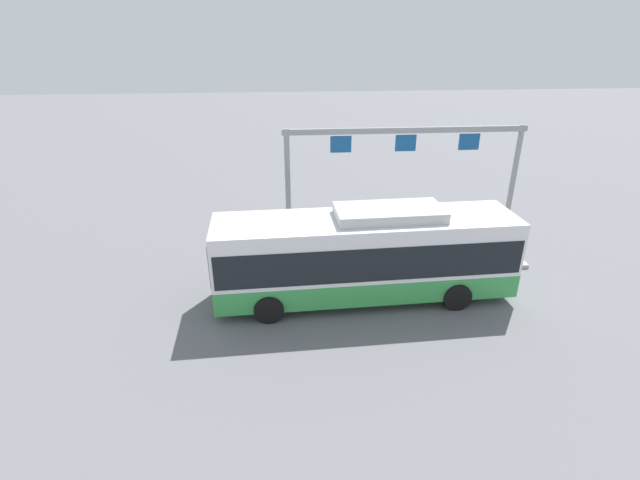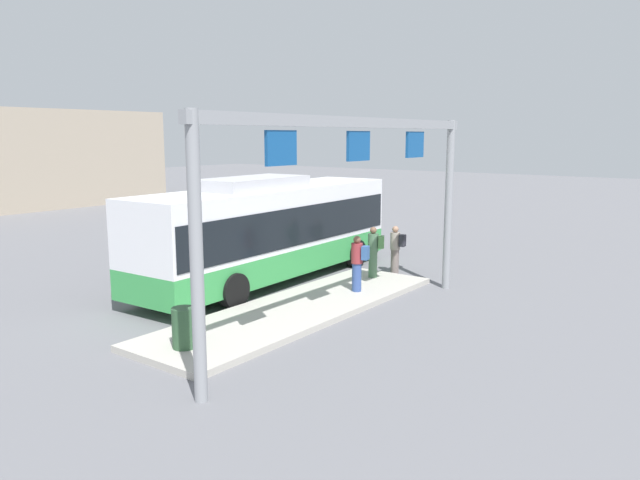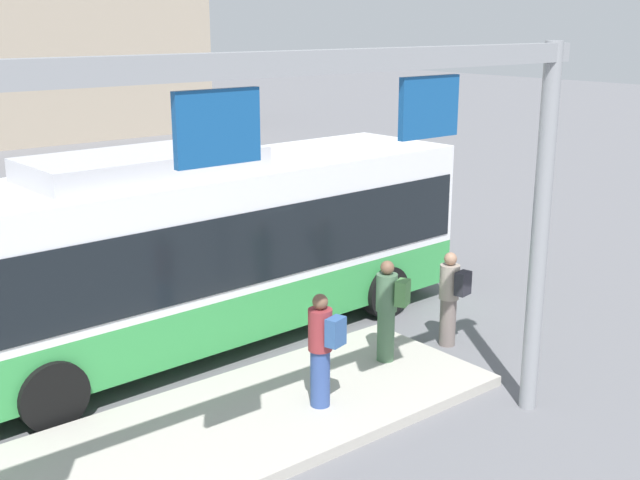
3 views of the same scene
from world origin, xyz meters
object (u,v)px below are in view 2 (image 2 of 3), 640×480
(person_boarding, at_px, (374,251))
(trash_bin, at_px, (184,328))
(person_waiting_mid, at_px, (358,262))
(person_waiting_near, at_px, (396,248))
(bus_main, at_px, (270,227))

(person_boarding, xyz_separation_m, trash_bin, (-8.16, -0.17, -0.44))
(person_boarding, distance_m, person_waiting_mid, 1.90)
(person_waiting_mid, bearing_deg, person_waiting_near, -95.03)
(person_waiting_near, bearing_deg, trash_bin, 80.95)
(person_boarding, bearing_deg, bus_main, 5.84)
(person_waiting_mid, distance_m, trash_bin, 6.38)
(bus_main, bearing_deg, person_waiting_mid, -90.83)
(person_waiting_mid, bearing_deg, person_boarding, -88.23)
(person_boarding, xyz_separation_m, person_waiting_mid, (-1.81, -0.55, 0.00))
(person_boarding, relative_size, trash_bin, 1.86)
(person_waiting_near, height_order, trash_bin, person_waiting_near)
(person_boarding, bearing_deg, person_waiting_mid, 79.17)
(bus_main, bearing_deg, person_waiting_near, -41.40)
(bus_main, bearing_deg, trash_bin, -156.51)
(person_boarding, bearing_deg, trash_bin, 63.37)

